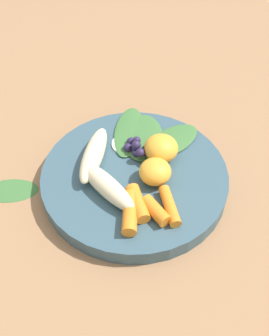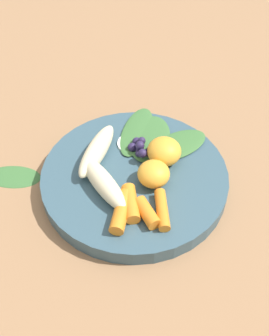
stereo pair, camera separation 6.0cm
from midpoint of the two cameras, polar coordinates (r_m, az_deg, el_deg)
The scene contains 16 objects.
ground_plane at distance 0.62m, azimuth 2.74°, elevation -2.35°, with size 2.40×2.40×0.00m, color #99704C.
bowl at distance 0.61m, azimuth 2.78°, elevation -1.59°, with size 0.28×0.28×0.03m, color #385666.
banana_peeled_left at distance 0.57m, azimuth -1.34°, elevation -2.23°, with size 0.11×0.03×0.03m, color beige.
banana_peeled_right at distance 0.62m, azimuth -2.48°, elevation 2.28°, with size 0.11×0.03×0.03m, color beige.
orange_segment_near at distance 0.61m, azimuth 6.91°, elevation 2.15°, with size 0.05×0.05×0.04m, color #F4A833.
orange_segment_far at distance 0.58m, azimuth 5.59°, elevation -0.98°, with size 0.05×0.05×0.03m, color #F4A833.
carrot_front at distance 0.55m, azimuth 1.30°, elevation -6.22°, with size 0.02×0.02×0.06m, color orange.
carrot_mid_left at distance 0.56m, azimuth 2.54°, elevation -5.07°, with size 0.02×0.02×0.06m, color orange.
carrot_mid_right at distance 0.55m, azimuth 4.86°, elevation -6.35°, with size 0.02×0.02×0.05m, color orange.
carrot_rear at distance 0.56m, azimuth 6.92°, elevation -5.92°, with size 0.02×0.02×0.06m, color orange.
blueberry_pile at distance 0.63m, azimuth 3.50°, elevation 2.58°, with size 0.03×0.05×0.03m.
coconut_shred_patch at distance 0.65m, azimuth 2.31°, elevation 3.29°, with size 0.05×0.05×0.00m, color white.
kale_leaf_left at distance 0.65m, azimuth 8.52°, elevation 3.02°, with size 0.10×0.05×0.01m, color #3D7038.
kale_leaf_right at distance 0.65m, azimuth 4.75°, elevation 4.00°, with size 0.11×0.06×0.01m, color #3D7038.
kale_leaf_rear at distance 0.66m, azimuth 2.89°, elevation 4.98°, with size 0.12×0.05×0.01m, color #3D7038.
kale_leaf_stray at distance 0.65m, azimuth -13.91°, elevation -1.21°, with size 0.09×0.05×0.01m, color #3D7038.
Camera 2 is at (-0.28, -0.29, 0.48)m, focal length 44.14 mm.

